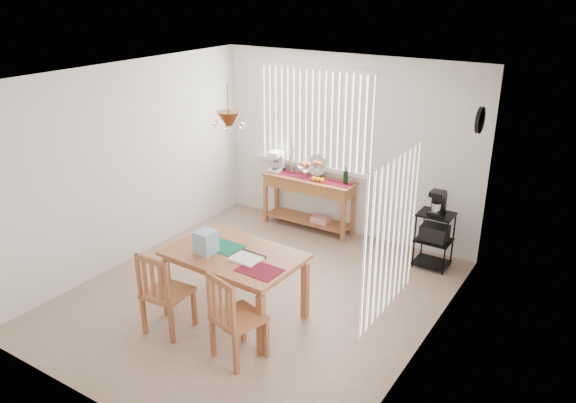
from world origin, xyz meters
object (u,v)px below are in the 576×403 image
Objects in this scene: wire_cart at (434,235)px; chair_left at (165,293)px; sideboard at (309,191)px; dining_table at (234,260)px; chair_right at (235,318)px; cart_items at (438,203)px.

wire_cart is 3.50m from chair_left.
sideboard is 2.53m from dining_table.
sideboard is at bearing 101.74° from dining_table.
sideboard is 1.90× the size of wire_cart.
sideboard is at bearing 107.82° from chair_right.
chair_right is (-0.99, -2.93, -0.43)m from cart_items.
dining_table is at bearing 127.61° from chair_right.
cart_items is at bearing 57.19° from chair_left.
sideboard reaches higher than wire_cart.
sideboard is 2.00m from wire_cart.
chair_left is (-0.43, -0.65, -0.22)m from dining_table.
wire_cart is 0.44m from cart_items.
sideboard is at bearing 174.84° from wire_cart.
chair_left is (0.08, -3.12, -0.14)m from sideboard.
wire_cart is 2.74m from dining_table.
chair_left is at bearing -88.48° from sideboard.
cart_items is (1.99, -0.17, 0.29)m from sideboard.
chair_right is at bearing -72.18° from sideboard.
sideboard is 3.26m from chair_right.
chair_right is (0.48, -0.63, -0.22)m from dining_table.
chair_right is at bearing -108.67° from wire_cart.
wire_cart is 3.09m from chair_right.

